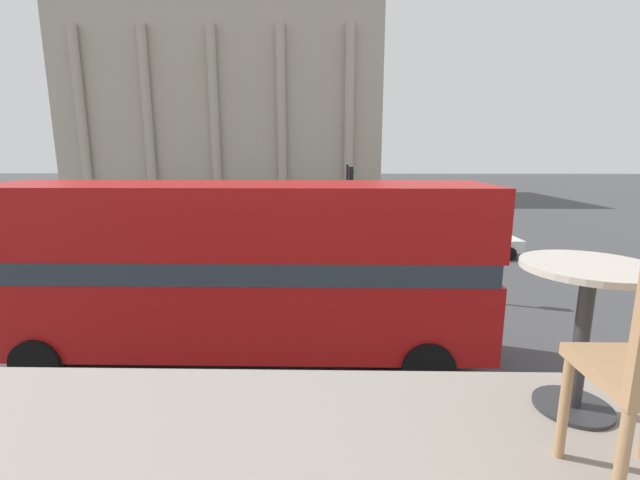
% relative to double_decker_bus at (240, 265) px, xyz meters
% --- Properties ---
extents(double_decker_bus, '(10.63, 2.68, 4.05)m').
position_rel_double_decker_bus_xyz_m(double_decker_bus, '(0.00, 0.00, 0.00)').
color(double_decker_bus, black).
rests_on(double_decker_bus, ground_plane).
extents(cafe_dining_table, '(0.60, 0.60, 0.73)m').
position_rel_double_decker_bus_xyz_m(cafe_dining_table, '(3.13, -7.10, 1.71)').
color(cafe_dining_table, '#2D2D30').
rests_on(cafe_dining_table, cafe_floor_slab).
extents(plaza_building_left, '(33.23, 16.63, 20.02)m').
position_rel_double_decker_bus_xyz_m(plaza_building_left, '(-9.16, 41.82, 7.74)').
color(plaza_building_left, '#B2A893').
rests_on(plaza_building_left, ground_plane).
extents(traffic_light_near, '(0.42, 0.24, 3.84)m').
position_rel_double_decker_bus_xyz_m(traffic_light_near, '(5.55, 4.52, 0.24)').
color(traffic_light_near, black).
rests_on(traffic_light_near, ground_plane).
extents(traffic_light_mid, '(0.42, 0.24, 4.16)m').
position_rel_double_decker_bus_xyz_m(traffic_light_mid, '(2.88, 11.23, 0.43)').
color(traffic_light_mid, black).
rests_on(traffic_light_mid, ground_plane).
extents(car_silver, '(4.20, 1.93, 1.35)m').
position_rel_double_decker_bus_xyz_m(car_silver, '(-1.58, 7.80, -1.57)').
color(car_silver, black).
rests_on(car_silver, ground_plane).
extents(car_white, '(4.20, 1.93, 1.35)m').
position_rel_double_decker_bus_xyz_m(car_white, '(8.53, 10.50, -1.57)').
color(car_white, black).
rests_on(car_white, ground_plane).
extents(pedestrian_red, '(0.32, 0.32, 1.72)m').
position_rel_double_decker_bus_xyz_m(pedestrian_red, '(0.61, 20.97, -1.28)').
color(pedestrian_red, '#282B33').
rests_on(pedestrian_red, ground_plane).
extents(pedestrian_blue, '(0.32, 0.32, 1.68)m').
position_rel_double_decker_bus_xyz_m(pedestrian_blue, '(-4.94, 5.40, -1.31)').
color(pedestrian_blue, '#282B33').
rests_on(pedestrian_blue, ground_plane).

